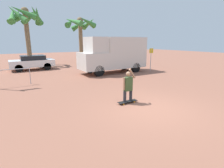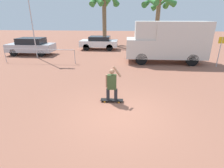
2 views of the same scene
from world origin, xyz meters
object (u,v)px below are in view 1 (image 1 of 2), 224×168
Objects in this scene: person_skateboarder at (128,85)px; skateboard at (128,102)px; street_sign at (151,56)px; camper_van at (114,54)px; parked_car_white at (32,62)px; palm_tree_center_background at (25,18)px; palm_tree_near_van at (80,26)px.

skateboard is at bearing -0.00° from person_skateboarder.
skateboard is at bearing -138.97° from street_sign.
parked_car_white is at bearing 138.58° from camper_van.
parked_car_white is 0.62× the size of palm_tree_center_background.
parked_car_white is (-6.08, 5.37, -0.91)m from camper_van.
camper_van reaches higher than person_skateboarder.
street_sign is (7.11, 6.19, 0.52)m from person_skateboarder.
street_sign is at bearing -33.75° from parked_car_white.
person_skateboarder is 0.25× the size of palm_tree_near_van.
palm_tree_near_van is (4.35, 16.89, 4.66)m from skateboard.
palm_tree_near_van is at bearing 75.56° from skateboard.
person_skateboarder is at bearing -79.15° from parked_car_white.
parked_car_white is 8.97m from palm_tree_near_van.
palm_tree_near_van reaches higher than person_skateboarder.
skateboard is 0.16× the size of palm_tree_near_van.
palm_tree_center_background reaches higher than parked_car_white.
skateboard is 0.65× the size of person_skateboarder.
palm_tree_near_van is at bearing 104.44° from street_sign.
palm_tree_near_van reaches higher than street_sign.
palm_tree_center_background reaches higher than palm_tree_near_van.
parked_car_white is (-2.40, 12.54, -0.08)m from person_skateboarder.
palm_tree_near_van is 2.84× the size of street_sign.
parked_car_white is at bearing -147.21° from palm_tree_near_van.
person_skateboarder is 0.37× the size of parked_car_white.
street_sign is at bearing -16.09° from camper_van.
street_sign is at bearing -46.56° from palm_tree_center_background.
parked_car_white is 0.67× the size of palm_tree_near_van.
palm_tree_center_background is 3.09× the size of street_sign.
person_skateboarder is 16.77m from palm_tree_center_background.
street_sign is (3.43, -0.99, -0.31)m from camper_van.
camper_van reaches higher than parked_car_white.
parked_car_white is 1.90× the size of street_sign.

